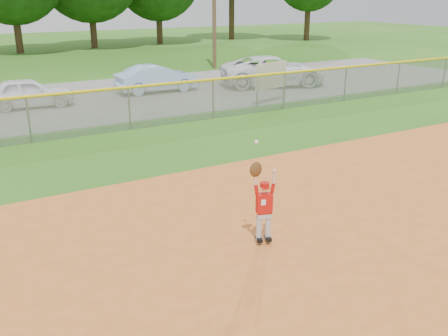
# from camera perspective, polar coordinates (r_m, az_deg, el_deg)

# --- Properties ---
(ground) EXTENTS (120.00, 120.00, 0.00)m
(ground) POSITION_cam_1_polar(r_m,az_deg,el_deg) (9.68, 10.14, -9.01)
(ground) COLOR #2D6216
(ground) RESTS_ON ground
(parking_strip) EXTENTS (44.00, 10.00, 0.03)m
(parking_strip) POSITION_cam_1_polar(r_m,az_deg,el_deg) (23.56, -15.62, 7.53)
(parking_strip) COLOR slate
(parking_strip) RESTS_ON ground
(car_white_a) EXTENTS (3.72, 1.72, 1.23)m
(car_white_a) POSITION_cam_1_polar(r_m,az_deg,el_deg) (22.50, -21.47, 8.02)
(car_white_a) COLOR white
(car_white_a) RESTS_ON parking_strip
(car_blue) EXTENTS (3.96, 1.45, 1.30)m
(car_blue) POSITION_cam_1_polar(r_m,az_deg,el_deg) (24.58, -7.65, 10.11)
(car_blue) COLOR #94BADD
(car_blue) RESTS_ON parking_strip
(car_white_b) EXTENTS (5.94, 4.13, 1.51)m
(car_white_b) POSITION_cam_1_polar(r_m,az_deg,el_deg) (26.22, 5.67, 10.98)
(car_white_b) COLOR white
(car_white_b) RESTS_ON parking_strip
(sponsor_sign) EXTENTS (1.95, 0.58, 1.78)m
(sponsor_sign) POSITION_cam_1_polar(r_m,az_deg,el_deg) (21.74, 5.41, 10.33)
(sponsor_sign) COLOR gray
(sponsor_sign) RESTS_ON ground
(outfield_fence) EXTENTS (40.06, 0.10, 1.55)m
(outfield_fence) POSITION_cam_1_polar(r_m,az_deg,el_deg) (17.75, -10.80, 7.07)
(outfield_fence) COLOR gray
(outfield_fence) RESTS_ON ground
(ballplayer) EXTENTS (0.52, 0.31, 1.99)m
(ballplayer) POSITION_cam_1_polar(r_m,az_deg,el_deg) (9.30, 4.46, -3.90)
(ballplayer) COLOR silver
(ballplayer) RESTS_ON ground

